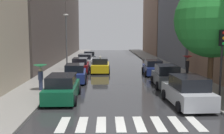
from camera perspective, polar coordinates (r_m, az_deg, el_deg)
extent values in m
cube|color=#2D2D30|center=(34.60, 0.57, 0.04)|extent=(28.00, 72.00, 0.04)
cube|color=gray|center=(34.98, -10.13, 0.16)|extent=(3.00, 72.00, 0.15)
cube|color=gray|center=(35.40, 11.15, 0.22)|extent=(3.00, 72.00, 0.15)
cube|color=silver|center=(12.98, -10.47, -12.01)|extent=(0.45, 2.20, 0.01)
cube|color=silver|center=(12.87, -6.42, -12.11)|extent=(0.45, 2.20, 0.01)
cube|color=silver|center=(12.83, -2.32, -12.14)|extent=(0.45, 2.20, 0.01)
cube|color=silver|center=(12.84, 1.79, -12.12)|extent=(0.45, 2.20, 0.01)
cube|color=silver|center=(12.92, 5.87, -12.03)|extent=(0.45, 2.20, 0.01)
cube|color=silver|center=(13.06, 9.88, -11.89)|extent=(0.45, 2.20, 0.01)
cube|color=silver|center=(13.26, 13.78, -11.70)|extent=(0.45, 2.20, 0.01)
cube|color=silver|center=(13.51, 17.54, -11.46)|extent=(0.45, 2.20, 0.01)
cube|color=#564C47|center=(58.38, -11.28, 12.09)|extent=(6.00, 21.91, 18.89)
cube|color=slate|center=(40.58, 16.44, 11.77)|extent=(6.00, 16.78, 15.47)
cube|color=#8C6B56|center=(58.48, 10.98, 13.30)|extent=(6.00, 18.11, 21.37)
cube|color=#0C4C2D|center=(17.51, -10.60, -5.05)|extent=(1.97, 4.73, 0.81)
cube|color=black|center=(17.15, -10.76, -2.80)|extent=(1.71, 2.62, 0.66)
cylinder|color=black|center=(19.22, -12.72, -4.82)|extent=(0.23, 0.64, 0.64)
cylinder|color=black|center=(18.97, -7.09, -4.86)|extent=(0.23, 0.64, 0.64)
cylinder|color=black|center=(16.25, -14.67, -7.06)|extent=(0.23, 0.64, 0.64)
cylinder|color=black|center=(15.96, -7.99, -7.16)|extent=(0.23, 0.64, 0.64)
cube|color=navy|center=(23.77, -7.89, -1.83)|extent=(2.01, 4.38, 0.79)
cube|color=black|center=(23.46, -7.96, -0.18)|extent=(1.70, 2.44, 0.65)
cylinder|color=black|center=(25.28, -9.71, -1.91)|extent=(0.25, 0.65, 0.64)
cylinder|color=black|center=(25.17, -5.63, -1.88)|extent=(0.25, 0.65, 0.64)
cylinder|color=black|center=(22.50, -10.41, -3.03)|extent=(0.25, 0.65, 0.64)
cylinder|color=black|center=(22.37, -5.81, -3.01)|extent=(0.25, 0.65, 0.64)
cube|color=maroon|center=(29.62, -6.80, -0.05)|extent=(1.86, 4.37, 0.79)
cube|color=black|center=(29.32, -6.85, 1.30)|extent=(1.61, 2.42, 0.65)
cylinder|color=black|center=(31.14, -8.22, -0.19)|extent=(0.23, 0.64, 0.64)
cylinder|color=black|center=(31.01, -4.98, -0.18)|extent=(0.23, 0.64, 0.64)
cylinder|color=black|center=(28.32, -8.78, -0.93)|extent=(0.23, 0.64, 0.64)
cylinder|color=black|center=(28.18, -5.21, -0.91)|extent=(0.23, 0.64, 0.64)
cube|color=silver|center=(35.20, -5.75, 1.10)|extent=(1.86, 4.03, 0.80)
cube|color=black|center=(34.93, -5.79, 2.26)|extent=(1.63, 2.22, 0.66)
cylinder|color=black|center=(36.63, -6.99, 0.91)|extent=(0.22, 0.64, 0.64)
cylinder|color=black|center=(36.48, -4.13, 0.92)|extent=(0.22, 0.64, 0.64)
cylinder|color=black|center=(34.01, -7.47, 0.43)|extent=(0.22, 0.64, 0.64)
cylinder|color=black|center=(33.85, -4.39, 0.44)|extent=(0.22, 0.64, 0.64)
cube|color=#474C51|center=(41.89, -4.88, 2.03)|extent=(1.97, 4.17, 0.76)
cube|color=black|center=(41.63, -4.90, 2.95)|extent=(1.67, 2.32, 0.62)
cylinder|color=black|center=(43.28, -6.03, 1.87)|extent=(0.25, 0.65, 0.64)
cylinder|color=black|center=(43.25, -3.68, 1.89)|extent=(0.25, 0.65, 0.64)
cylinder|color=black|center=(40.59, -6.16, 1.53)|extent=(0.25, 0.65, 0.64)
cylinder|color=black|center=(40.56, -3.65, 1.55)|extent=(0.25, 0.65, 0.64)
cube|color=#B2B7BF|center=(16.54, 15.79, -5.79)|extent=(2.13, 4.68, 0.88)
cube|color=black|center=(16.17, 16.16, -3.19)|extent=(1.81, 2.60, 0.72)
cylinder|color=black|center=(17.74, 11.16, -5.78)|extent=(0.25, 0.65, 0.64)
cylinder|color=black|center=(18.32, 17.02, -5.54)|extent=(0.25, 0.65, 0.64)
cylinder|color=black|center=(14.92, 14.19, -8.33)|extent=(0.25, 0.65, 0.64)
cylinder|color=black|center=(15.61, 21.00, -7.89)|extent=(0.25, 0.65, 0.64)
cube|color=#474C51|center=(22.08, 11.55, -2.49)|extent=(1.99, 4.42, 0.87)
cube|color=black|center=(21.75, 11.71, -0.53)|extent=(1.70, 2.45, 0.71)
cylinder|color=black|center=(23.38, 8.65, -2.62)|extent=(0.24, 0.65, 0.64)
cylinder|color=black|center=(23.70, 13.07, -2.59)|extent=(0.24, 0.65, 0.64)
cylinder|color=black|center=(20.58, 9.75, -3.96)|extent=(0.24, 0.65, 0.64)
cylinder|color=black|center=(20.95, 14.74, -3.90)|extent=(0.24, 0.65, 0.64)
cube|color=navy|center=(27.95, 8.77, -0.54)|extent=(1.86, 4.12, 0.76)
cube|color=black|center=(27.66, 8.86, 0.83)|extent=(1.61, 2.28, 0.62)
cylinder|color=black|center=(29.18, 6.66, -0.65)|extent=(0.24, 0.65, 0.64)
cylinder|color=black|center=(29.43, 10.07, -0.65)|extent=(0.24, 0.65, 0.64)
cylinder|color=black|center=(26.54, 7.31, -1.44)|extent=(0.24, 0.65, 0.64)
cylinder|color=black|center=(26.82, 11.05, -1.42)|extent=(0.24, 0.65, 0.64)
cube|color=yellow|center=(29.52, -2.51, -0.03)|extent=(1.86, 4.39, 0.80)
cube|color=black|center=(29.22, -2.53, 1.33)|extent=(1.63, 2.42, 0.65)
cube|color=#F2EDCC|center=(29.18, -2.53, 2.15)|extent=(0.20, 0.36, 0.18)
cylinder|color=black|center=(31.02, -4.16, -0.16)|extent=(0.22, 0.64, 0.64)
cylinder|color=black|center=(30.98, -0.74, -0.16)|extent=(0.22, 0.64, 0.64)
cylinder|color=black|center=(28.16, -4.46, -0.91)|extent=(0.22, 0.64, 0.64)
cylinder|color=black|center=(28.11, -0.69, -0.90)|extent=(0.22, 0.64, 0.64)
cylinder|color=black|center=(27.53, 15.83, -0.87)|extent=(0.28, 0.28, 0.79)
cylinder|color=black|center=(27.45, 15.88, 0.59)|extent=(0.36, 0.36, 0.62)
sphere|color=tan|center=(27.40, 15.91, 1.50)|extent=(0.25, 0.25, 0.25)
cone|color=red|center=(27.38, 15.93, 2.09)|extent=(1.03, 1.03, 0.20)
cylinder|color=#333338|center=(27.41, 15.90, 1.34)|extent=(0.02, 0.02, 0.72)
cylinder|color=navy|center=(20.17, -15.02, -3.73)|extent=(0.28, 0.28, 0.76)
cylinder|color=navy|center=(20.05, -15.08, -1.82)|extent=(0.36, 0.36, 0.60)
sphere|color=tan|center=(19.99, -15.12, -0.63)|extent=(0.24, 0.24, 0.24)
cone|color=#19723F|center=(19.96, -15.15, 0.17)|extent=(1.00, 1.00, 0.20)
cylinder|color=#333338|center=(20.00, -15.11, -0.82)|extent=(0.02, 0.02, 0.70)
cylinder|color=#513823|center=(18.91, 20.30, -1.36)|extent=(0.36, 0.36, 2.89)
sphere|color=#257F30|center=(18.75, 20.77, 9.45)|extent=(4.96, 4.96, 4.96)
cylinder|color=black|center=(16.44, 22.28, -1.77)|extent=(0.12, 0.12, 3.40)
cube|color=black|center=(16.26, 22.64, 5.74)|extent=(0.30, 0.30, 0.90)
sphere|color=red|center=(16.10, 22.95, 6.79)|extent=(0.18, 0.18, 0.18)
sphere|color=#F2A519|center=(16.10, 22.90, 5.72)|extent=(0.18, 0.18, 0.18)
sphere|color=green|center=(16.11, 22.84, 4.65)|extent=(0.18, 0.18, 0.18)
cylinder|color=#595B60|center=(30.31, -9.74, 4.97)|extent=(0.16, 0.16, 6.02)
ellipsoid|color=beige|center=(30.37, -9.86, 10.94)|extent=(0.60, 0.28, 0.24)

